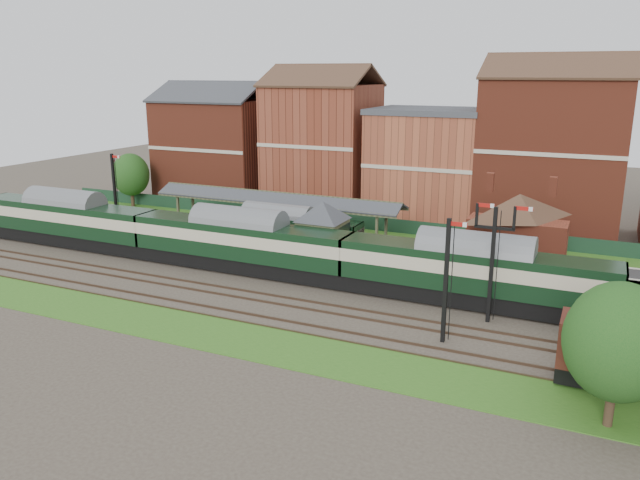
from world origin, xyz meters
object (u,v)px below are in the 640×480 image
at_px(dmu_train, 240,241).
at_px(platform_railcar, 278,229).
at_px(signal_box, 323,234).
at_px(semaphore_bracket, 493,257).
at_px(goods_van_a, 623,351).

xyz_separation_m(dmu_train, platform_railcar, (0.16, 6.50, -0.43)).
height_order(signal_box, platform_railcar, signal_box).
relative_size(dmu_train, platform_railcar, 3.62).
height_order(semaphore_bracket, platform_railcar, semaphore_bracket).
distance_m(signal_box, semaphore_bracket, 16.16).
height_order(dmu_train, platform_railcar, dmu_train).
bearing_deg(signal_box, platform_railcar, 151.86).
height_order(semaphore_bracket, goods_van_a, semaphore_bracket).
relative_size(signal_box, goods_van_a, 0.93).
distance_m(platform_railcar, goods_van_a, 33.03).
distance_m(signal_box, dmu_train, 7.06).
relative_size(signal_box, platform_railcar, 0.37).
distance_m(signal_box, platform_railcar, 6.96).
bearing_deg(dmu_train, signal_box, 27.51).
relative_size(platform_railcar, goods_van_a, 2.53).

